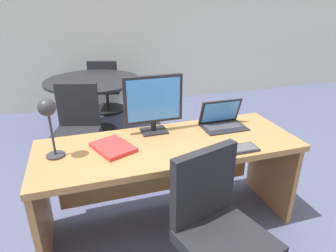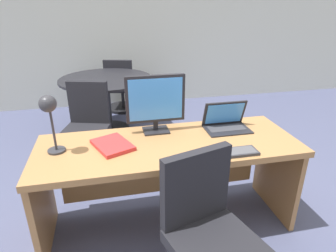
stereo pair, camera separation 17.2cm
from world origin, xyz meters
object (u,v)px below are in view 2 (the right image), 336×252
(keyboard, at_px, (233,152))
(office_chair, at_px, (209,247))
(desk, at_px, (168,162))
(meeting_chair_far, at_px, (87,134))
(meeting_table, at_px, (107,91))
(desk_lamp, at_px, (49,112))
(laptop, at_px, (226,120))
(monitor, at_px, (155,101))
(book, at_px, (112,145))
(mouse, at_px, (193,157))
(meeting_chair_near, at_px, (122,90))

(keyboard, xyz_separation_m, office_chair, (-0.30, -0.41, -0.36))
(desk, distance_m, office_chair, 0.73)
(meeting_chair_far, bearing_deg, meeting_table, 73.46)
(desk_lamp, bearing_deg, meeting_table, 79.21)
(laptop, bearing_deg, desk, -165.92)
(monitor, height_order, book, monitor)
(keyboard, distance_m, meeting_chair_far, 1.78)
(laptop, relative_size, office_chair, 0.38)
(desk, xyz_separation_m, book, (-0.40, -0.02, 0.20))
(laptop, xyz_separation_m, mouse, (-0.41, -0.44, -0.05))
(keyboard, relative_size, meeting_chair_far, 0.37)
(monitor, bearing_deg, meeting_table, 101.25)
(office_chair, height_order, meeting_table, office_chair)
(monitor, bearing_deg, office_chair, -80.94)
(meeting_table, bearing_deg, keyboard, -70.47)
(mouse, bearing_deg, meeting_table, 102.60)
(monitor, xyz_separation_m, office_chair, (0.14, -0.89, -0.60))
(desk_lamp, xyz_separation_m, book, (0.38, 0.01, -0.29))
(monitor, distance_m, office_chair, 1.09)
(laptop, xyz_separation_m, keyboard, (-0.12, -0.42, -0.06))
(desk, bearing_deg, mouse, -72.59)
(office_chair, bearing_deg, meeting_table, 100.51)
(keyboard, bearing_deg, meeting_chair_far, 127.01)
(mouse, xyz_separation_m, book, (-0.50, 0.30, -0.01))
(office_chair, bearing_deg, monitor, 99.06)
(keyboard, xyz_separation_m, meeting_table, (-0.79, 2.24, -0.17))
(desk, relative_size, meeting_chair_near, 2.21)
(book, xyz_separation_m, meeting_chair_near, (0.23, 2.76, -0.41))
(monitor, xyz_separation_m, book, (-0.35, -0.20, -0.24))
(meeting_table, bearing_deg, monitor, -78.75)
(keyboard, xyz_separation_m, desk_lamp, (-1.17, 0.27, 0.29))
(desk_lamp, bearing_deg, mouse, -18.19)
(meeting_chair_near, height_order, meeting_chair_far, meeting_chair_far)
(monitor, relative_size, keyboard, 1.36)
(office_chair, height_order, meeting_chair_near, office_chair)
(keyboard, height_order, book, book)
(monitor, bearing_deg, desk_lamp, -163.94)
(meeting_table, bearing_deg, mouse, -77.40)
(office_chair, distance_m, meeting_table, 2.70)
(meeting_chair_near, bearing_deg, meeting_chair_far, -106.43)
(meeting_chair_far, bearing_deg, mouse, -61.73)
(monitor, xyz_separation_m, meeting_chair_far, (-0.60, 0.91, -0.63))
(keyboard, bearing_deg, mouse, -176.17)
(laptop, distance_m, office_chair, 1.03)
(desk_lamp, distance_m, meeting_chair_far, 1.31)
(monitor, bearing_deg, mouse, -72.73)
(book, height_order, meeting_chair_far, meeting_chair_far)
(meeting_chair_far, bearing_deg, meeting_chair_near, 73.57)
(mouse, height_order, meeting_chair_near, meeting_chair_near)
(monitor, relative_size, desk_lamp, 1.10)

